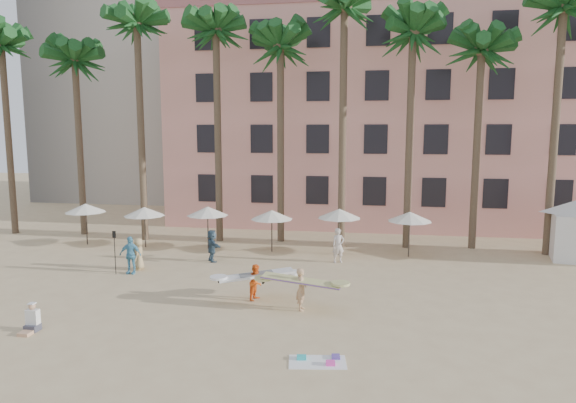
# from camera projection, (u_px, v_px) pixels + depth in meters

# --- Properties ---
(ground) EXTENTS (120.00, 120.00, 0.00)m
(ground) POSITION_uv_depth(u_px,v_px,m) (231.00, 334.00, 18.36)
(ground) COLOR #D1B789
(ground) RESTS_ON ground
(pink_hotel) EXTENTS (35.00, 14.00, 16.00)m
(pink_hotel) POSITION_uv_depth(u_px,v_px,m) (401.00, 120.00, 41.49)
(pink_hotel) COLOR #F9A598
(pink_hotel) RESTS_ON ground
(palm_row) EXTENTS (44.40, 5.40, 16.30)m
(palm_row) POSITION_uv_depth(u_px,v_px,m) (303.00, 35.00, 31.10)
(palm_row) COLOR brown
(palm_row) RESTS_ON ground
(umbrella_row) EXTENTS (22.50, 2.70, 2.73)m
(umbrella_row) POSITION_uv_depth(u_px,v_px,m) (239.00, 213.00, 30.73)
(umbrella_row) COLOR #332B23
(umbrella_row) RESTS_ON ground
(beach_towel) EXTENTS (1.92, 1.25, 0.14)m
(beach_towel) POSITION_uv_depth(u_px,v_px,m) (319.00, 361.00, 16.19)
(beach_towel) COLOR white
(beach_towel) RESTS_ON ground
(carrier_yellow) EXTENTS (3.22, 0.95, 1.74)m
(carrier_yellow) POSITION_uv_depth(u_px,v_px,m) (301.00, 286.00, 20.73)
(carrier_yellow) COLOR tan
(carrier_yellow) RESTS_ON ground
(carrier_white) EXTENTS (3.27, 1.92, 1.55)m
(carrier_white) POSITION_uv_depth(u_px,v_px,m) (256.00, 280.00, 22.02)
(carrier_white) COLOR orange
(carrier_white) RESTS_ON ground
(beachgoers) EXTENTS (11.25, 4.54, 1.93)m
(beachgoers) POSITION_uv_depth(u_px,v_px,m) (198.00, 249.00, 27.40)
(beachgoers) COLOR #374F61
(beachgoers) RESTS_ON ground
(paddle) EXTENTS (0.18, 0.04, 2.23)m
(paddle) POSITION_uv_depth(u_px,v_px,m) (115.00, 247.00, 25.80)
(paddle) COLOR black
(paddle) RESTS_ON ground
(seated_man) EXTENTS (0.46, 0.80, 1.04)m
(seated_man) POSITION_uv_depth(u_px,v_px,m) (32.00, 322.00, 18.61)
(seated_man) COLOR #3F3F4C
(seated_man) RESTS_ON ground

